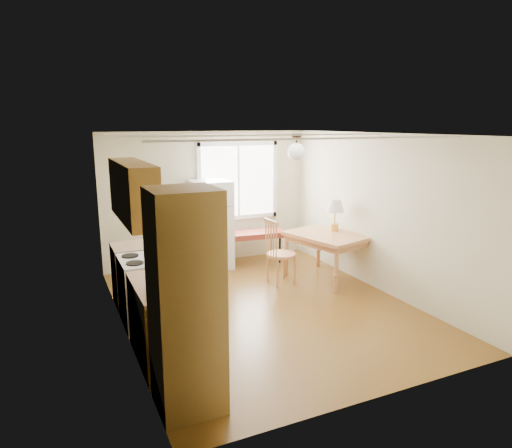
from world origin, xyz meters
TOP-DOWN VIEW (x-y plane):
  - room_shell at (0.00, 0.00)m, footprint 4.60×5.60m
  - kitchen_run at (-1.72, -0.63)m, footprint 0.65×3.40m
  - window_unit at (0.60, 2.47)m, footprint 1.64×0.05m
  - pendant_light at (0.70, 0.40)m, footprint 0.26×0.26m
  - refrigerator at (-0.10, 2.12)m, footprint 0.69×0.71m
  - bench at (0.63, 2.04)m, footprint 1.40×0.65m
  - dining_table at (1.50, 0.70)m, footprint 1.26×1.48m
  - chair at (0.58, 0.82)m, footprint 0.49×0.49m
  - table_lamp at (1.74, 0.84)m, footprint 0.32×0.32m
  - coffee_maker at (-1.72, -1.32)m, footprint 0.20×0.24m
  - kettle at (-1.77, -1.02)m, footprint 0.12×0.12m

SIDE VIEW (x-z plane):
  - bench at x=0.63m, z-range 0.25..0.87m
  - chair at x=0.58m, z-range 0.08..1.19m
  - dining_table at x=1.50m, z-range 0.30..1.10m
  - refrigerator at x=-0.10m, z-range 0.00..1.63m
  - kitchen_run at x=-1.72m, z-range -0.26..1.94m
  - kettle at x=-1.77m, z-range 0.88..1.12m
  - coffee_maker at x=-1.72m, z-range 0.85..1.20m
  - table_lamp at x=1.74m, z-range 0.93..1.48m
  - room_shell at x=0.00m, z-range -0.06..2.56m
  - window_unit at x=0.60m, z-range 0.79..2.31m
  - pendant_light at x=0.70m, z-range 2.04..2.44m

